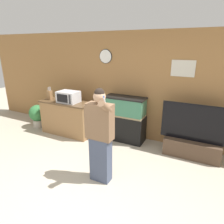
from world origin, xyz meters
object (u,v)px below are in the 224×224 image
(counter_island, at_px, (67,118))
(tv_on_stand, at_px, (192,142))
(microwave, at_px, (68,97))
(aquarium_on_stand, at_px, (125,119))
(potted_plant, at_px, (38,115))
(person_standing, at_px, (100,135))
(knife_block, at_px, (50,95))

(counter_island, bearing_deg, tv_on_stand, 4.50)
(microwave, xyz_separation_m, aquarium_on_stand, (1.40, 0.36, -0.48))
(potted_plant, bearing_deg, aquarium_on_stand, 8.13)
(aquarium_on_stand, bearing_deg, person_standing, -80.80)
(aquarium_on_stand, xyz_separation_m, tv_on_stand, (1.60, -0.10, -0.22))
(counter_island, xyz_separation_m, potted_plant, (-1.06, -0.03, -0.08))
(person_standing, bearing_deg, knife_block, 150.77)
(microwave, distance_m, potted_plant, 1.34)
(microwave, bearing_deg, person_standing, -37.68)
(counter_island, relative_size, tv_on_stand, 1.04)
(knife_block, height_order, aquarium_on_stand, knife_block)
(tv_on_stand, relative_size, potted_plant, 2.08)
(microwave, relative_size, aquarium_on_stand, 0.47)
(tv_on_stand, relative_size, person_standing, 0.82)
(counter_island, xyz_separation_m, knife_block, (-0.51, -0.03, 0.57))
(microwave, bearing_deg, aquarium_on_stand, 14.47)
(microwave, height_order, tv_on_stand, microwave)
(knife_block, relative_size, aquarium_on_stand, 0.31)
(microwave, bearing_deg, knife_block, -179.44)
(knife_block, relative_size, person_standing, 0.21)
(counter_island, relative_size, person_standing, 0.86)
(knife_block, bearing_deg, tv_on_stand, 4.30)
(counter_island, xyz_separation_m, aquarium_on_stand, (1.51, 0.34, 0.11))
(knife_block, bearing_deg, person_standing, -29.23)
(microwave, distance_m, knife_block, 0.62)
(counter_island, relative_size, aquarium_on_stand, 1.28)
(counter_island, distance_m, potted_plant, 1.06)
(tv_on_stand, height_order, potted_plant, tv_on_stand)
(knife_block, relative_size, potted_plant, 0.53)
(counter_island, height_order, potted_plant, counter_island)
(tv_on_stand, distance_m, person_standing, 2.11)
(tv_on_stand, bearing_deg, aquarium_on_stand, 176.61)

